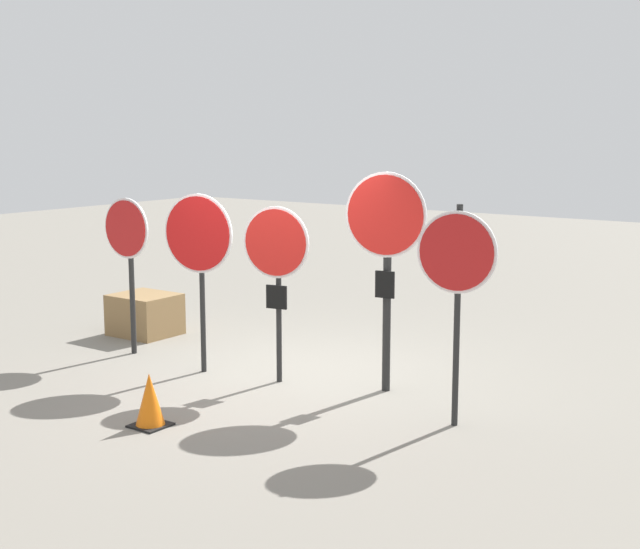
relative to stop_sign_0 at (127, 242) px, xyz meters
name	(u,v)px	position (x,y,z in m)	size (l,w,h in m)	color
ground_plane	(284,381)	(2.36, 0.17, -1.46)	(40.00, 40.00, 0.00)	gray
stop_sign_0	(127,242)	(0.00, 0.00, 0.00)	(0.77, 0.12, 2.01)	black
stop_sign_1	(199,243)	(1.34, -0.13, 0.09)	(0.92, 0.18, 2.13)	black
stop_sign_2	(276,256)	(2.34, 0.06, 0.01)	(0.80, 0.19, 2.02)	black
stop_sign_3	(386,242)	(3.52, 0.46, 0.21)	(0.91, 0.22, 2.42)	black
stop_sign_4	(457,267)	(4.67, -0.15, 0.12)	(0.78, 0.17, 2.17)	black
traffic_cone_0	(150,400)	(2.26, -1.84, -1.19)	(0.34, 0.34, 0.53)	black
storage_crate	(145,314)	(-0.65, 0.87, -1.17)	(0.85, 0.75, 0.58)	olive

